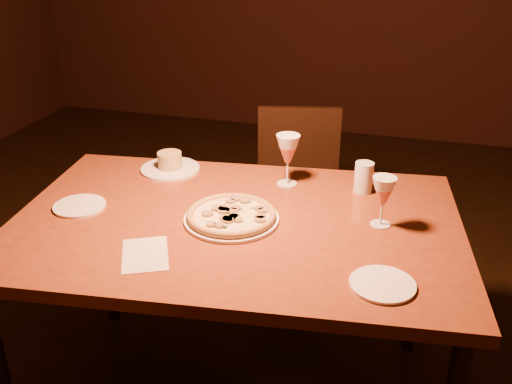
# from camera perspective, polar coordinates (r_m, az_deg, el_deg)

# --- Properties ---
(dining_table) EXTENTS (1.59, 1.13, 0.80)m
(dining_table) POSITION_cam_1_polar(r_m,az_deg,el_deg) (1.93, -2.04, -4.63)
(dining_table) COLOR brown
(dining_table) RESTS_ON floor
(chair_far) EXTENTS (0.50, 0.50, 0.86)m
(chair_far) POSITION_cam_1_polar(r_m,az_deg,el_deg) (2.87, 4.23, 0.54)
(chair_far) COLOR black
(chair_far) RESTS_ON floor
(pizza_plate) EXTENTS (0.32, 0.32, 0.03)m
(pizza_plate) POSITION_cam_1_polar(r_m,az_deg,el_deg) (1.89, -2.48, -2.38)
(pizza_plate) COLOR white
(pizza_plate) RESTS_ON dining_table
(ramekin_saucer) EXTENTS (0.23, 0.23, 0.07)m
(ramekin_saucer) POSITION_cam_1_polar(r_m,az_deg,el_deg) (2.29, -8.60, 2.74)
(ramekin_saucer) COLOR white
(ramekin_saucer) RESTS_ON dining_table
(wine_glass_far) EXTENTS (0.09, 0.09, 0.20)m
(wine_glass_far) POSITION_cam_1_polar(r_m,az_deg,el_deg) (2.12, 3.18, 3.20)
(wine_glass_far) COLOR #CC6755
(wine_glass_far) RESTS_ON dining_table
(wine_glass_right) EXTENTS (0.08, 0.08, 0.17)m
(wine_glass_right) POSITION_cam_1_polar(r_m,az_deg,el_deg) (1.87, 12.54, -0.94)
(wine_glass_right) COLOR #CC6755
(wine_glass_right) RESTS_ON dining_table
(water_tumbler) EXTENTS (0.07, 0.07, 0.11)m
(water_tumbler) POSITION_cam_1_polar(r_m,az_deg,el_deg) (2.11, 10.71, 1.45)
(water_tumbler) COLOR silver
(water_tumbler) RESTS_ON dining_table
(side_plate_left) EXTENTS (0.18, 0.18, 0.01)m
(side_plate_left) POSITION_cam_1_polar(r_m,az_deg,el_deg) (2.07, -17.23, -1.34)
(side_plate_left) COLOR white
(side_plate_left) RESTS_ON dining_table
(side_plate_near) EXTENTS (0.18, 0.18, 0.01)m
(side_plate_near) POSITION_cam_1_polar(r_m,az_deg,el_deg) (1.61, 12.54, -9.00)
(side_plate_near) COLOR white
(side_plate_near) RESTS_ON dining_table
(menu_card) EXTENTS (0.21, 0.24, 0.00)m
(menu_card) POSITION_cam_1_polar(r_m,az_deg,el_deg) (1.74, -11.03, -6.14)
(menu_card) COLOR beige
(menu_card) RESTS_ON dining_table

